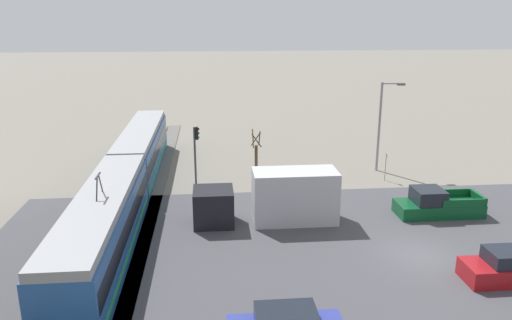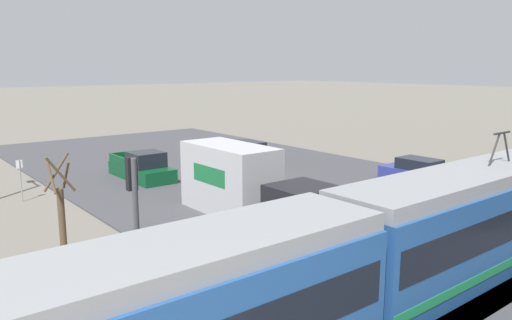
{
  "view_description": "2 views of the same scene",
  "coord_description": "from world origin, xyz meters",
  "views": [
    {
      "loc": [
        -23.42,
        10.93,
        12.47
      ],
      "look_at": [
        9.9,
        7.85,
        2.73
      ],
      "focal_mm": 35.0,
      "sensor_mm": 36.0,
      "label": 1
    },
    {
      "loc": [
        18.78,
        24.94,
        7.0
      ],
      "look_at": [
        4.72,
        7.27,
        2.76
      ],
      "focal_mm": 35.0,
      "sensor_mm": 36.0,
      "label": 2
    }
  ],
  "objects": [
    {
      "name": "light_rail_tram",
      "position": [
        9.12,
        16.68,
        1.78
      ],
      "size": [
        31.78,
        2.77,
        4.64
      ],
      "color": "#235193",
      "rests_on": "ground"
    },
    {
      "name": "sedan_car_1",
      "position": [
        -2.97,
        -3.28,
        0.74
      ],
      "size": [
        1.86,
        4.43,
        1.59
      ],
      "color": "maroon",
      "rests_on": "ground"
    },
    {
      "name": "rail_bed",
      "position": [
        0.0,
        16.68,
        0.05
      ],
      "size": [
        68.54,
        4.4,
        0.22
      ],
      "color": "#5B5954",
      "rests_on": "ground"
    },
    {
      "name": "no_parking_sign",
      "position": [
        12.61,
        -2.55,
        1.36
      ],
      "size": [
        0.32,
        0.08,
        2.23
      ],
      "color": "gray",
      "rests_on": "ground"
    },
    {
      "name": "box_truck",
      "position": [
        5.21,
        7.09,
        1.59
      ],
      "size": [
        2.42,
        8.83,
        3.26
      ],
      "color": "black",
      "rests_on": "ground"
    },
    {
      "name": "traffic_light_pole",
      "position": [
        12.98,
        12.1,
        2.96
      ],
      "size": [
        0.28,
        0.47,
        4.5
      ],
      "color": "#47474C",
      "rests_on": "ground"
    },
    {
      "name": "road_surface",
      "position": [
        0.0,
        0.0,
        0.04
      ],
      "size": [
        21.3,
        47.48,
        0.08
      ],
      "color": "#424247",
      "rests_on": "ground"
    },
    {
      "name": "pickup_truck",
      "position": [
        5.34,
        -3.42,
        0.75
      ],
      "size": [
        2.1,
        5.42,
        1.77
      ],
      "color": "#0C4723",
      "rests_on": "ground"
    },
    {
      "name": "street_tree",
      "position": [
        13.64,
        7.49,
        1.83
      ],
      "size": [
        0.96,
        0.8,
        4.03
      ],
      "color": "brown",
      "rests_on": "ground"
    },
    {
      "name": "ground_plane",
      "position": [
        0.0,
        0.0,
        0.0
      ],
      "size": [
        320.0,
        320.0,
        0.0
      ],
      "primitive_type": "plane",
      "color": "slate"
    },
    {
      "name": "street_lamp_near_crossing",
      "position": [
        15.27,
        -2.97,
        4.29
      ],
      "size": [
        0.36,
        1.95,
        7.35
      ],
      "color": "gray",
      "rests_on": "ground"
    }
  ]
}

